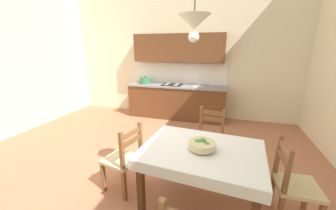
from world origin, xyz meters
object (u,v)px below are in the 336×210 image
Objects in this scene: dining_chair_window_side at (293,185)px; dining_chair_kitchen_side at (209,139)px; dining_table at (202,159)px; fruit_bowl at (202,145)px; kitchen_cabinetry at (177,86)px; dining_chair_tv_side at (124,159)px; pendant_lamp at (194,23)px.

dining_chair_window_side is 1.29m from dining_chair_kitchen_side.
fruit_bowl is (-0.00, -0.02, 0.18)m from dining_table.
dining_chair_window_side is at bearing -41.03° from dining_chair_kitchen_side.
dining_table is 0.19m from fruit_bowl.
kitchen_cabinetry is at bearing 109.63° from dining_table.
dining_chair_window_side and dining_chair_tv_side have the same top height.
kitchen_cabinetry is 3.23× the size of pendant_lamp.
pendant_lamp is (-0.14, 0.03, 1.46)m from dining_table.
dining_chair_tv_side is (-1.01, -0.00, -0.19)m from dining_table.
dining_chair_kitchen_side is at bearing 89.94° from dining_table.
dining_table is at bearing -12.01° from pendant_lamp.
kitchen_cabinetry reaches higher than dining_table.
dining_chair_window_side and dining_chair_kitchen_side have the same top height.
dining_chair_window_side is 1.16× the size of pendant_lamp.
pendant_lamp reaches higher than dining_table.
fruit_bowl is (1.08, -3.05, -0.04)m from kitchen_cabinetry.
fruit_bowl is at bearing -174.47° from dining_chair_window_side.
dining_chair_window_side is 1.98m from dining_chair_tv_side.
dining_chair_tv_side is at bearing -177.73° from dining_chair_window_side.
dining_table is 4.70× the size of fruit_bowl.
dining_chair_kitchen_side is at bearing -62.79° from kitchen_cabinetry.
pendant_lamp reaches higher than fruit_bowl.
dining_chair_window_side is at bearing 2.43° from pendant_lamp.
pendant_lamp reaches higher than kitchen_cabinetry.
fruit_bowl is (-0.00, -0.94, 0.37)m from dining_chair_kitchen_side.
dining_table is 1.75× the size of pendant_lamp.
dining_chair_kitchen_side and dining_chair_tv_side have the same top height.
pendant_lamp reaches higher than dining_chair_window_side.
dining_chair_kitchen_side is at bearing 138.97° from dining_chair_window_side.
kitchen_cabinetry reaches higher than dining_chair_tv_side.
kitchen_cabinetry is 2.40m from dining_chair_kitchen_side.
dining_table is (1.08, -3.03, -0.23)m from kitchen_cabinetry.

